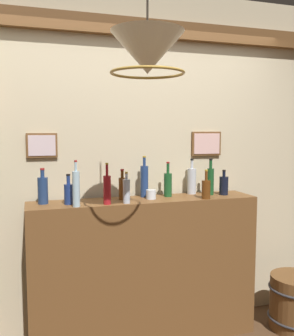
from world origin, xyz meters
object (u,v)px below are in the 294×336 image
(liquor_bottle_gin, at_px, (206,189))
(liquor_bottle_bourbon, at_px, (224,185))
(liquor_bottle_scotch, at_px, (144,181))
(liquor_bottle_rum, at_px, (122,188))
(liquor_bottle_vodka, at_px, (168,184))
(liquor_bottle_amaro, at_px, (210,180))
(liquor_bottle_brandy, at_px, (43,190))
(pendant_lamp, at_px, (147,54))
(liquor_bottle_sherry, at_px, (192,181))
(liquor_bottle_rye, at_px, (107,189))
(glass_tumbler_rocks, at_px, (151,194))
(liquor_bottle_mezcal, at_px, (126,191))
(liquor_bottle_vermouth, at_px, (76,188))
(liquor_bottle_whiskey, at_px, (69,193))

(liquor_bottle_gin, relative_size, liquor_bottle_bourbon, 1.10)
(liquor_bottle_scotch, bearing_deg, liquor_bottle_rum, -163.55)
(liquor_bottle_scotch, bearing_deg, liquor_bottle_vodka, -11.53)
(liquor_bottle_amaro, bearing_deg, liquor_bottle_brandy, 179.25)
(liquor_bottle_scotch, distance_m, liquor_bottle_gin, 0.50)
(liquor_bottle_rum, relative_size, pendant_lamp, 0.36)
(liquor_bottle_gin, xyz_separation_m, pendant_lamp, (-0.67, -0.60, 0.88))
(liquor_bottle_sherry, relative_size, liquor_bottle_amaro, 0.98)
(liquor_bottle_scotch, xyz_separation_m, pendant_lamp, (-0.24, -0.83, 0.83))
(liquor_bottle_rye, xyz_separation_m, liquor_bottle_gin, (0.79, -0.02, -0.03))
(liquor_bottle_scotch, bearing_deg, glass_tumbler_rocks, -78.09)
(liquor_bottle_mezcal, distance_m, glass_tumbler_rocks, 0.26)
(liquor_bottle_rum, relative_size, liquor_bottle_rye, 0.79)
(liquor_bottle_mezcal, xyz_separation_m, liquor_bottle_gin, (0.64, -0.01, -0.01))
(liquor_bottle_bourbon, relative_size, glass_tumbler_rocks, 2.67)
(liquor_bottle_vodka, xyz_separation_m, glass_tumbler_rocks, (-0.17, -0.07, -0.07))
(liquor_bottle_brandy, relative_size, liquor_bottle_scotch, 0.79)
(liquor_bottle_amaro, bearing_deg, pendant_lamp, -136.35)
(liquor_bottle_sherry, height_order, liquor_bottle_brandy, liquor_bottle_sherry)
(liquor_bottle_scotch, bearing_deg, liquor_bottle_vermouth, -157.76)
(liquor_bottle_mezcal, distance_m, liquor_bottle_sherry, 0.68)
(liquor_bottle_vodka, xyz_separation_m, pendant_lamp, (-0.42, -0.79, 0.85))
(liquor_bottle_mezcal, bearing_deg, liquor_bottle_vodka, 24.25)
(liquor_bottle_vermouth, xyz_separation_m, liquor_bottle_bourbon, (1.24, 0.13, -0.05))
(liquor_bottle_scotch, relative_size, liquor_bottle_gin, 1.44)
(liquor_bottle_vermouth, height_order, liquor_bottle_whiskey, liquor_bottle_vermouth)
(liquor_bottle_rum, height_order, liquor_bottle_amaro, liquor_bottle_amaro)
(liquor_bottle_bourbon, bearing_deg, glass_tumbler_rocks, -179.62)
(liquor_bottle_whiskey, bearing_deg, pendant_lamp, -61.47)
(liquor_bottle_brandy, xyz_separation_m, liquor_bottle_bourbon, (1.46, -0.05, -0.02))
(liquor_bottle_whiskey, bearing_deg, liquor_bottle_scotch, 11.71)
(liquor_bottle_vermouth, xyz_separation_m, liquor_bottle_rye, (0.23, 0.02, -0.02))
(liquor_bottle_mezcal, distance_m, liquor_bottle_bourbon, 0.88)
(liquor_bottle_gin, distance_m, liquor_bottle_bourbon, 0.26)
(liquor_bottle_vermouth, xyz_separation_m, liquor_bottle_amaro, (1.13, 0.16, -0.01))
(liquor_bottle_sherry, xyz_separation_m, liquor_bottle_scotch, (-0.43, -0.02, 0.02))
(liquor_bottle_amaro, distance_m, liquor_bottle_brandy, 1.35)
(liquor_bottle_sherry, xyz_separation_m, liquor_bottle_gin, (0.01, -0.25, -0.03))
(liquor_bottle_brandy, distance_m, liquor_bottle_rye, 0.47)
(liquor_bottle_bourbon, bearing_deg, liquor_bottle_sherry, 152.09)
(liquor_bottle_scotch, bearing_deg, liquor_bottle_amaro, -7.20)
(liquor_bottle_brandy, xyz_separation_m, liquor_bottle_scotch, (0.79, 0.05, 0.03))
(liquor_bottle_rum, distance_m, liquor_bottle_rye, 0.22)
(liquor_bottle_vodka, xyz_separation_m, liquor_bottle_bourbon, (0.47, -0.06, -0.02))
(liquor_bottle_vermouth, relative_size, glass_tumbler_rocks, 4.19)
(liquor_bottle_mezcal, xyz_separation_m, liquor_bottle_vodka, (0.39, 0.18, 0.01))
(liquor_bottle_gin, xyz_separation_m, liquor_bottle_bourbon, (0.23, 0.13, 0.00))
(liquor_bottle_vodka, bearing_deg, liquor_bottle_mezcal, -155.75)
(liquor_bottle_vermouth, height_order, liquor_bottle_bourbon, liquor_bottle_vermouth)
(liquor_bottle_rum, relative_size, liquor_bottle_gin, 1.03)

